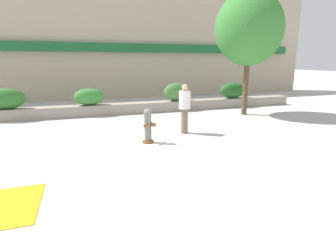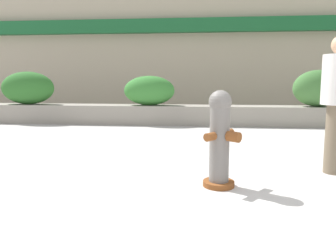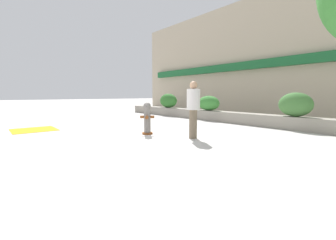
% 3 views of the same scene
% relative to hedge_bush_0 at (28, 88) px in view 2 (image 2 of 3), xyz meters
% --- Properties ---
extents(ground_plane, '(120.00, 120.00, 0.00)m').
position_rel_hedge_bush_0_xyz_m(ground_plane, '(5.42, -6.00, -0.94)').
color(ground_plane, '#BCB7B2').
extents(building_facade, '(30.00, 1.36, 8.00)m').
position_rel_hedge_bush_0_xyz_m(building_facade, '(5.42, 5.98, 3.04)').
color(building_facade, tan).
rests_on(building_facade, ground).
extents(planter_wall_low, '(18.00, 0.70, 0.50)m').
position_rel_hedge_bush_0_xyz_m(planter_wall_low, '(5.42, 0.00, -0.69)').
color(planter_wall_low, gray).
rests_on(planter_wall_low, ground).
extents(hedge_bush_0, '(1.48, 0.70, 0.89)m').
position_rel_hedge_bush_0_xyz_m(hedge_bush_0, '(0.00, 0.00, 0.00)').
color(hedge_bush_0, '#2D6B28').
rests_on(hedge_bush_0, planter_wall_low).
extents(hedge_bush_1, '(1.34, 0.70, 0.77)m').
position_rel_hedge_bush_0_xyz_m(hedge_bush_1, '(3.35, 0.00, -0.06)').
color(hedge_bush_1, '#387F33').
rests_on(hedge_bush_1, planter_wall_low).
extents(hedge_bush_2, '(1.25, 0.66, 0.91)m').
position_rel_hedge_bush_0_xyz_m(hedge_bush_2, '(7.62, 0.00, 0.01)').
color(hedge_bush_2, '#427538').
rests_on(hedge_bush_2, planter_wall_low).
extents(fire_hydrant, '(0.49, 0.49, 1.08)m').
position_rel_hedge_bush_0_xyz_m(fire_hydrant, '(4.92, -4.92, -0.39)').
color(fire_hydrant, brown).
rests_on(fire_hydrant, ground).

